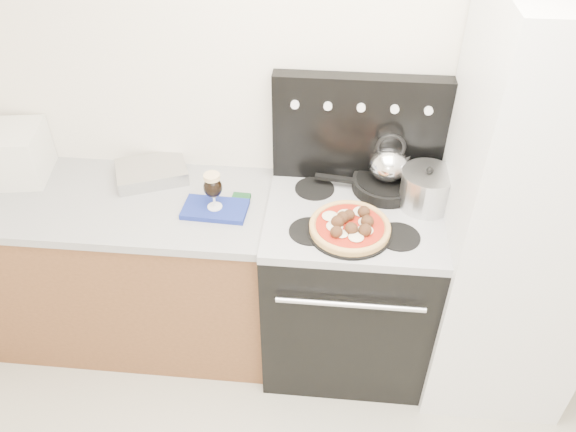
# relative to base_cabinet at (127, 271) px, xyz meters

# --- Properties ---
(room_shell) EXTENTS (3.52, 3.01, 2.52)m
(room_shell) POSITION_rel_base_cabinet_xyz_m (1.02, -0.91, 0.82)
(room_shell) COLOR #B4AF9D
(room_shell) RESTS_ON ground
(base_cabinet) EXTENTS (1.45, 0.60, 0.86)m
(base_cabinet) POSITION_rel_base_cabinet_xyz_m (0.00, 0.00, 0.00)
(base_cabinet) COLOR brown
(base_cabinet) RESTS_ON ground
(countertop) EXTENTS (1.48, 0.63, 0.04)m
(countertop) POSITION_rel_base_cabinet_xyz_m (0.00, 0.00, 0.45)
(countertop) COLOR #9F9FA1
(countertop) RESTS_ON base_cabinet
(stove_body) EXTENTS (0.76, 0.65, 0.88)m
(stove_body) POSITION_rel_base_cabinet_xyz_m (1.10, -0.02, 0.01)
(stove_body) COLOR black
(stove_body) RESTS_ON ground
(cooktop) EXTENTS (0.76, 0.65, 0.04)m
(cooktop) POSITION_rel_base_cabinet_xyz_m (1.10, -0.02, 0.47)
(cooktop) COLOR #ADADB2
(cooktop) RESTS_ON stove_body
(backguard) EXTENTS (0.76, 0.08, 0.50)m
(backguard) POSITION_rel_base_cabinet_xyz_m (1.10, 0.25, 0.74)
(backguard) COLOR black
(backguard) RESTS_ON cooktop
(fridge) EXTENTS (0.64, 0.68, 1.90)m
(fridge) POSITION_rel_base_cabinet_xyz_m (1.80, -0.05, 0.52)
(fridge) COLOR silver
(fridge) RESTS_ON ground
(toaster_oven) EXTENTS (0.43, 0.35, 0.24)m
(toaster_oven) POSITION_rel_base_cabinet_xyz_m (-0.53, 0.12, 0.59)
(toaster_oven) COLOR silver
(toaster_oven) RESTS_ON countertop
(foil_sheet) EXTENTS (0.38, 0.34, 0.06)m
(foil_sheet) POSITION_rel_base_cabinet_xyz_m (0.15, 0.17, 0.50)
(foil_sheet) COLOR silver
(foil_sheet) RESTS_ON countertop
(oven_mitt) EXTENTS (0.29, 0.17, 0.02)m
(oven_mitt) POSITION_rel_base_cabinet_xyz_m (0.50, -0.05, 0.48)
(oven_mitt) COLOR navy
(oven_mitt) RESTS_ON countertop
(beer_glass) EXTENTS (0.10, 0.10, 0.18)m
(beer_glass) POSITION_rel_base_cabinet_xyz_m (0.50, -0.05, 0.58)
(beer_glass) COLOR black
(beer_glass) RESTS_ON oven_mitt
(pizza_pan) EXTENTS (0.39, 0.39, 0.01)m
(pizza_pan) POSITION_rel_base_cabinet_xyz_m (1.09, -0.16, 0.50)
(pizza_pan) COLOR black
(pizza_pan) RESTS_ON cooktop
(pizza) EXTENTS (0.37, 0.37, 0.05)m
(pizza) POSITION_rel_base_cabinet_xyz_m (1.09, -0.16, 0.52)
(pizza) COLOR #E8BD60
(pizza) RESTS_ON pizza_pan
(skillet) EXTENTS (0.34, 0.34, 0.05)m
(skillet) POSITION_rel_base_cabinet_xyz_m (1.24, 0.16, 0.52)
(skillet) COLOR black
(skillet) RESTS_ON cooktop
(tea_kettle) EXTENTS (0.21, 0.21, 0.19)m
(tea_kettle) POSITION_rel_base_cabinet_xyz_m (1.24, 0.16, 0.64)
(tea_kettle) COLOR white
(tea_kettle) RESTS_ON skillet
(stock_pot) EXTENTS (0.28, 0.28, 0.16)m
(stock_pot) POSITION_rel_base_cabinet_xyz_m (1.41, 0.05, 0.57)
(stock_pot) COLOR silver
(stock_pot) RESTS_ON cooktop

